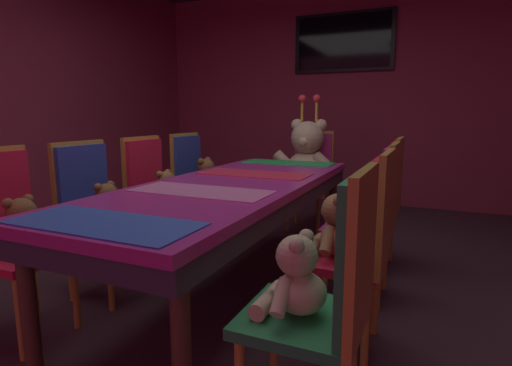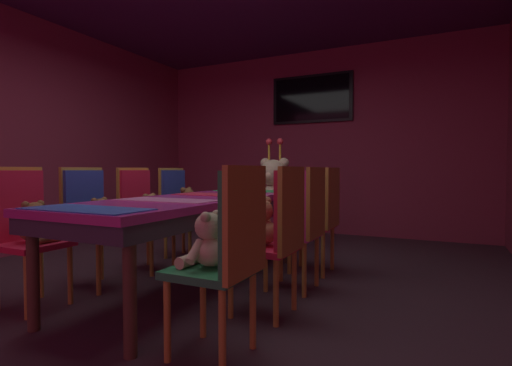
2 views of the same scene
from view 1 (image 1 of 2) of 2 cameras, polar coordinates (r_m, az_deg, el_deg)
ground_plane at (r=2.71m, az=-3.41°, el=-15.46°), size 7.90×7.90×0.00m
wall_back at (r=5.50m, az=12.24°, el=12.08°), size 5.20×0.12×2.80m
banquet_table at (r=2.50m, az=-3.56°, el=-1.76°), size 0.90×2.49×0.75m
chair_left_0 at (r=2.45m, az=-32.11°, el=-4.87°), size 0.42×0.41×0.98m
teddy_left_0 at (r=2.34m, az=-30.08°, el=-5.68°), size 0.24×0.31×0.29m
chair_left_1 at (r=2.77m, az=-22.39°, el=-2.60°), size 0.42×0.41×0.98m
teddy_left_1 at (r=2.67m, az=-20.22°, el=-3.30°), size 0.23×0.30×0.28m
chair_left_2 at (r=3.19m, az=-14.65°, el=-0.64°), size 0.42×0.41×0.98m
teddy_left_2 at (r=3.10m, az=-12.56°, el=-1.17°), size 0.23×0.30×0.28m
chair_left_3 at (r=3.68m, az=-8.94°, el=0.91°), size 0.42×0.41×0.98m
teddy_left_3 at (r=3.60m, az=-6.99°, el=0.72°), size 0.26×0.33×0.31m
chair_right_0 at (r=1.40m, az=11.36°, el=-13.74°), size 0.42×0.41×0.98m
teddy_right_0 at (r=1.44m, az=5.58°, el=-13.46°), size 0.24×0.31×0.29m
chair_right_1 at (r=2.00m, az=15.44°, el=-6.76°), size 0.42×0.41×0.98m
teddy_right_1 at (r=2.02m, az=11.32°, el=-6.39°), size 0.26×0.34×0.32m
chair_right_2 at (r=2.57m, az=17.00°, el=-3.18°), size 0.42×0.41×0.98m
teddy_right_2 at (r=2.59m, az=13.79°, el=-2.94°), size 0.26×0.34×0.32m
chair_right_3 at (r=3.13m, az=17.97°, el=-0.99°), size 0.42×0.41×0.98m
teddy_right_3 at (r=3.14m, az=15.33°, el=-0.85°), size 0.26×0.34×0.32m
throne_chair at (r=4.16m, az=7.85°, el=1.94°), size 0.41×0.42×0.98m
king_teddy_bear at (r=3.98m, az=7.22°, el=3.69°), size 0.69×0.53×0.88m
wall_tv at (r=5.48m, az=12.28°, el=18.93°), size 1.25×0.06×0.73m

